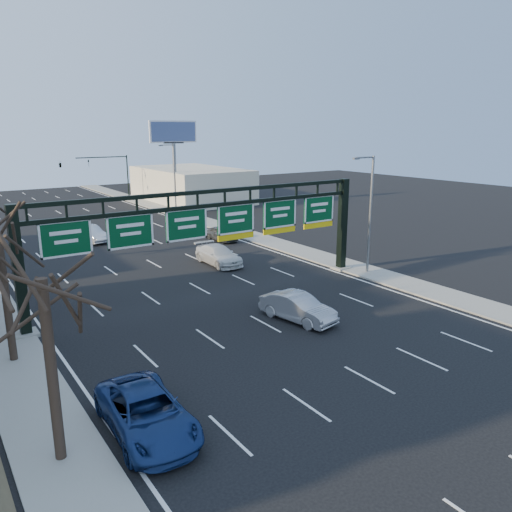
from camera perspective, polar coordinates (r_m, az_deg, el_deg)
ground at (r=27.56m, az=3.51°, el=-9.04°), size 160.00×160.00×0.00m
sidewalk_right at (r=50.18m, az=1.03°, el=1.85°), size 3.00×120.00×0.12m
lane_markings at (r=44.21m, az=-12.62°, el=-0.30°), size 21.60×120.00×0.01m
sign_gantry at (r=32.66m, az=-4.80°, el=3.18°), size 24.60×1.20×7.20m
building_right_distant at (r=78.90m, az=-7.46°, el=8.12°), size 12.00×20.00×5.00m
tree_near at (r=16.49m, az=-23.69°, el=1.05°), size 3.60×3.60×8.86m
streetlight_near at (r=38.66m, az=12.83°, el=5.30°), size 2.15×0.22×9.00m
streetlight_far at (r=66.41m, az=-9.39°, el=9.13°), size 2.15×0.22×9.00m
billboard_right at (r=71.76m, az=-9.40°, el=12.69°), size 7.00×0.50×12.00m
traffic_signal_mast at (r=78.04m, az=-18.78°, el=9.63°), size 10.16×0.54×7.00m
car_blue_suv at (r=19.64m, az=-12.40°, el=-17.11°), size 2.88×5.81×1.58m
car_silver_sedan at (r=29.37m, az=4.79°, el=-5.89°), size 2.59×5.05×1.59m
car_white_wagon at (r=41.43m, az=-4.32°, el=0.12°), size 2.15×5.28×1.53m
car_grey_far at (r=50.17m, az=-3.97°, el=2.57°), size 1.87×4.21×1.41m
car_silver_distant at (r=52.16m, az=-18.43°, el=2.42°), size 2.60×5.09×1.60m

